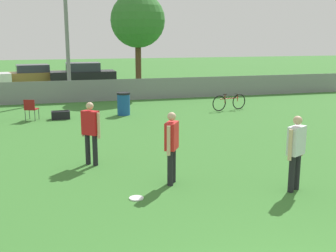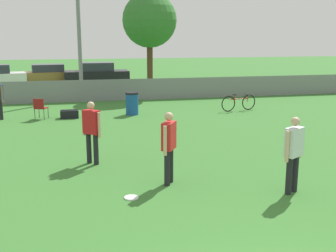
# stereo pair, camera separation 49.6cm
# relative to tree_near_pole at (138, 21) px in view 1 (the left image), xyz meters

# --- Properties ---
(fence_backline) EXTENTS (27.51, 0.07, 1.21)m
(fence_backline) POSITION_rel_tree_near_pole_xyz_m (-1.90, -1.54, -3.53)
(fence_backline) COLOR gray
(fence_backline) RESTS_ON ground_plane
(tree_near_pole) EXTENTS (2.95, 2.95, 5.58)m
(tree_near_pole) POSITION_rel_tree_near_pole_xyz_m (0.00, 0.00, 0.00)
(tree_near_pole) COLOR #4C331E
(tree_near_pole) RESTS_ON ground_plane
(player_thrower_red) EXTENTS (0.46, 0.45, 1.63)m
(player_thrower_red) POSITION_rel_tree_near_pole_xyz_m (-3.82, -12.41, -3.14)
(player_thrower_red) COLOR black
(player_thrower_red) RESTS_ON ground_plane
(player_defender_red) EXTENTS (0.41, 0.51, 1.63)m
(player_defender_red) POSITION_rel_tree_near_pole_xyz_m (-2.24, -14.33, -3.14)
(player_defender_red) COLOR black
(player_defender_red) RESTS_ON ground_plane
(player_receiver_white) EXTENTS (0.52, 0.40, 1.63)m
(player_receiver_white) POSITION_rel_tree_near_pole_xyz_m (0.16, -15.45, -3.14)
(player_receiver_white) COLOR black
(player_receiver_white) RESTS_ON ground_plane
(frisbee_disc) EXTENTS (0.30, 0.30, 0.03)m
(frisbee_disc) POSITION_rel_tree_near_pole_xyz_m (-3.18, -15.00, -4.06)
(frisbee_disc) COLOR white
(frisbee_disc) RESTS_ON ground_plane
(folding_chair_sideline) EXTENTS (0.56, 0.57, 0.84)m
(folding_chair_sideline) POSITION_rel_tree_near_pole_xyz_m (-5.53, -5.86, -3.58)
(folding_chair_sideline) COLOR #333338
(folding_chair_sideline) RESTS_ON ground_plane
(bicycle_sideline) EXTENTS (1.74, 0.51, 0.75)m
(bicycle_sideline) POSITION_rel_tree_near_pole_xyz_m (2.93, -5.77, -3.71)
(bicycle_sideline) COLOR black
(bicycle_sideline) RESTS_ON ground_plane
(trash_bin) EXTENTS (0.55, 0.55, 0.95)m
(trash_bin) POSITION_rel_tree_near_pole_xyz_m (-1.83, -5.66, -3.60)
(trash_bin) COLOR #194C99
(trash_bin) RESTS_ON ground_plane
(gear_bag_sideline) EXTENTS (0.72, 0.40, 0.35)m
(gear_bag_sideline) POSITION_rel_tree_near_pole_xyz_m (-4.41, -5.86, -3.91)
(gear_bag_sideline) COLOR black
(gear_bag_sideline) RESTS_ON ground_plane
(parked_car_tan) EXTENTS (4.21, 2.22, 1.38)m
(parked_car_tan) POSITION_rel_tree_near_pole_xyz_m (-5.84, 7.17, -3.41)
(parked_car_tan) COLOR black
(parked_car_tan) RESTS_ON ground_plane
(parked_car_dark) EXTENTS (4.32, 1.85, 1.51)m
(parked_car_dark) POSITION_rel_tree_near_pole_xyz_m (-2.56, 6.29, -3.36)
(parked_car_dark) COLOR black
(parked_car_dark) RESTS_ON ground_plane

